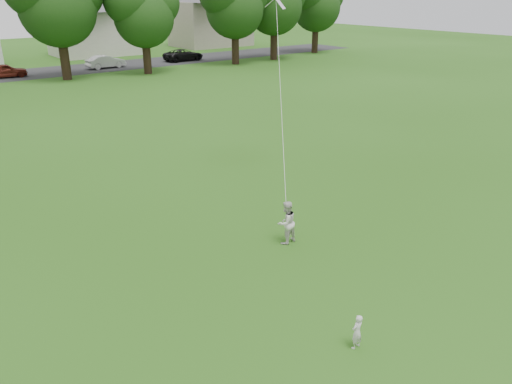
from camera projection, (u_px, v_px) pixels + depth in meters
ground at (282, 310)px, 12.23m from camera, size 160.00×160.00×0.00m
toddler at (357, 332)px, 10.80m from camera, size 0.32×0.22×0.84m
older_boy at (286, 223)px, 15.22m from camera, size 0.70×0.57×1.38m
kite at (281, 93)px, 17.02m from camera, size 2.59×3.26×8.92m
tree_row at (24, 4)px, 38.81m from camera, size 79.63×8.00×10.35m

